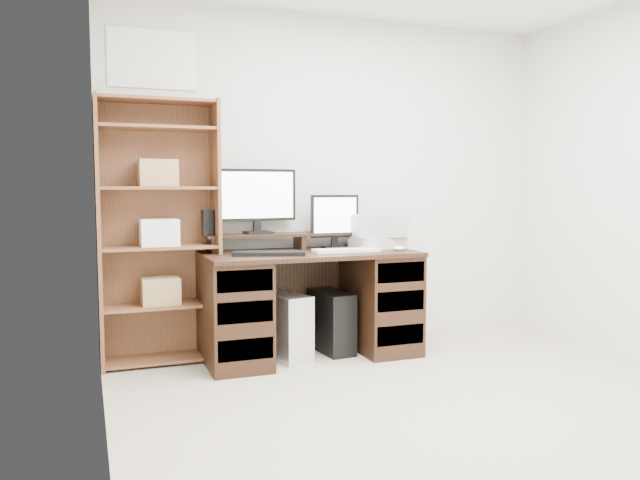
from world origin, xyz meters
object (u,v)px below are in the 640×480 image
desk (309,302)px  monitor_wide (257,198)px  monitor_small (335,219)px  tower_silver (284,326)px  tower_black (331,321)px  printer (378,242)px  bookshelf (159,230)px

desk → monitor_wide: monitor_wide is taller
monitor_small → tower_silver: 0.87m
monitor_small → tower_black: monitor_small is taller
desk → tower_black: (0.19, 0.06, -0.17)m
monitor_wide → printer: monitor_wide is taller
desk → monitor_wide: 0.84m
desk → tower_silver: bearing=178.1°
bookshelf → monitor_wide: bearing=2.7°
monitor_wide → monitor_small: size_ratio=1.48×
printer → bookshelf: (-1.57, 0.16, 0.12)m
tower_silver → bookshelf: size_ratio=0.26×
tower_silver → desk: bearing=-15.4°
monitor_small → printer: 0.37m
monitor_small → tower_black: 0.75m
monitor_wide → monitor_small: monitor_wide is taller
monitor_wide → tower_black: monitor_wide is taller
monitor_wide → tower_silver: (0.13, -0.24, -0.90)m
desk → tower_silver: 0.24m
monitor_wide → tower_black: size_ratio=1.28×
desk → monitor_small: 0.65m
monitor_wide → monitor_small: (0.57, -0.09, -0.16)m
monitor_wide → bookshelf: 0.73m
monitor_small → tower_black: bearing=-119.4°
printer → tower_black: printer is taller
desk → monitor_small: bearing=31.4°
tower_black → desk: bearing=-168.2°
monitor_small → bookshelf: 1.27m
monitor_wide → tower_black: bearing=-24.7°
bookshelf → printer: bearing=-5.9°
desk → bookshelf: (-1.01, 0.21, 0.53)m
printer → tower_silver: 0.94m
desk → monitor_wide: size_ratio=2.55×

